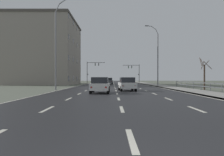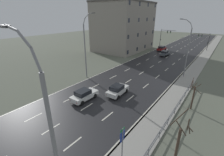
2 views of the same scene
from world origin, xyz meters
name	(u,v)px [view 2 (image 2 of 2)]	position (x,y,z in m)	size (l,w,h in m)	color
ground_plane	(164,60)	(0.00, 48.00, -0.06)	(160.00, 160.00, 0.12)	#5B6051
road_asphalt_strip	(176,52)	(0.00, 59.99, 0.01)	(14.00, 120.00, 0.03)	#232326
sidewalk_right	(205,55)	(8.43, 60.00, 0.06)	(3.00, 120.00, 0.12)	gray
guardrail	(168,120)	(9.85, 20.80, 0.71)	(0.07, 25.69, 1.00)	#515459
street_lamp_foreground	(53,146)	(7.43, 8.78, 5.37)	(2.64, 0.24, 11.00)	slate
street_lamp_midground	(187,50)	(7.46, 37.29, 5.29)	(2.35, 0.24, 10.78)	slate
street_lamp_left_bank	(86,48)	(-7.42, 25.89, 5.72)	(2.81, 0.24, 11.75)	slate
highway_sign	(122,142)	(8.39, 13.74, 2.30)	(0.09, 0.68, 3.59)	slate
traffic_signal_right	(205,39)	(6.59, 67.87, 3.94)	(5.18, 0.36, 5.69)	#38383A
traffic_signal_left	(164,35)	(-6.60, 65.93, 4.39)	(5.42, 0.36, 6.38)	#38383A
car_distant	(165,53)	(-1.20, 51.96, 0.80)	(1.97, 4.17, 1.57)	#474C51
car_near_right	(117,90)	(1.29, 23.51, 0.80)	(2.02, 4.19, 1.57)	silver
car_near_left	(84,95)	(-1.64, 19.37, 0.80)	(1.89, 4.13, 1.57)	silver
car_far_left	(162,48)	(-4.57, 58.76, 0.80)	(2.01, 4.19, 1.57)	maroon
brick_building	(124,27)	(-16.31, 52.93, 7.71)	(14.09, 19.96, 15.41)	gray
bare_tree_near	(178,148)	(12.02, 15.38, 2.56)	(1.50, 1.54, 5.50)	#423328
bare_tree_mid	(193,96)	(11.21, 25.84, 1.93)	(1.31, 1.47, 4.15)	#423328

